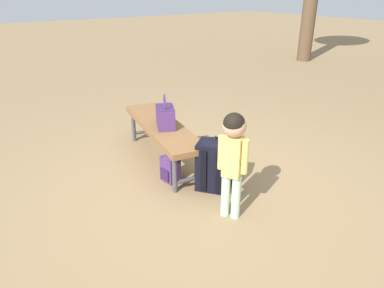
# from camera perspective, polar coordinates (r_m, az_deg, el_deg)

# --- Properties ---
(ground_plane) EXTENTS (40.00, 40.00, 0.00)m
(ground_plane) POSITION_cam_1_polar(r_m,az_deg,el_deg) (3.59, 1.05, -7.18)
(ground_plane) COLOR #8C704C
(ground_plane) RESTS_ON ground
(park_bench) EXTENTS (1.65, 0.68, 0.45)m
(park_bench) POSITION_cam_1_polar(r_m,az_deg,el_deg) (4.01, -4.80, 2.44)
(park_bench) COLOR brown
(park_bench) RESTS_ON ground
(handbag) EXTENTS (0.37, 0.30, 0.37)m
(handbag) POSITION_cam_1_polar(r_m,az_deg,el_deg) (3.86, -4.31, 4.53)
(handbag) COLOR #4C2D66
(handbag) RESTS_ON park_bench
(child_standing) EXTENTS (0.23, 0.19, 0.96)m
(child_standing) POSITION_cam_1_polar(r_m,az_deg,el_deg) (2.91, 6.60, -0.95)
(child_standing) COLOR #B2D8B2
(child_standing) RESTS_ON ground
(backpack_large) EXTENTS (0.42, 0.40, 0.57)m
(backpack_large) POSITION_cam_1_polar(r_m,az_deg,el_deg) (3.48, 3.66, -2.99)
(backpack_large) COLOR black
(backpack_large) RESTS_ON ground
(backpack_small) EXTENTS (0.20, 0.18, 0.31)m
(backpack_small) POSITION_cam_1_polar(r_m,az_deg,el_deg) (3.67, -3.51, -3.78)
(backpack_small) COLOR #4C2D66
(backpack_small) RESTS_ON ground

